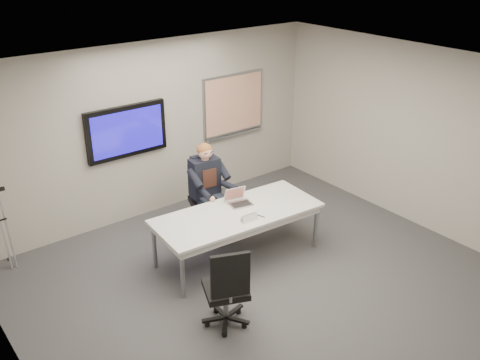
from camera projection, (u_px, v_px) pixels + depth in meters
floor at (277, 294)px, 6.89m from camera, size 6.00×6.00×0.02m
ceiling at (284, 80)px, 5.72m from camera, size 6.00×6.00×0.02m
wall_back at (154, 130)px, 8.46m from camera, size 6.00×0.02×2.80m
wall_left at (21, 291)px, 4.64m from camera, size 0.02×6.00×2.80m
wall_right at (431, 142)px, 7.97m from camera, size 0.02×6.00×2.80m
conference_table at (238, 217)px, 7.43m from camera, size 2.41×1.14×0.72m
tv_display at (127, 131)px, 8.10m from camera, size 1.30×0.09×0.80m
whiteboard at (234, 105)px, 9.24m from camera, size 1.25×0.08×1.10m
office_chair_far at (204, 208)px, 8.38m from camera, size 0.62×0.62×1.01m
office_chair_near at (227, 302)px, 6.20m from camera, size 0.69×0.69×1.10m
seated_person at (212, 199)px, 8.08m from camera, size 0.46×0.79×1.42m
crutch at (4, 225)px, 7.25m from camera, size 0.26×0.60×1.31m
laptop at (238, 200)px, 7.60m from camera, size 0.36×0.35×0.23m
name_tent at (249, 217)px, 7.15m from camera, size 0.24×0.08×0.10m
pen at (260, 216)px, 7.28m from camera, size 0.06×0.15×0.01m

